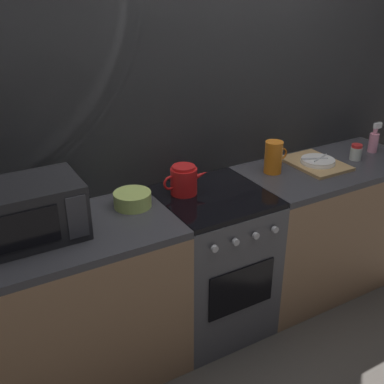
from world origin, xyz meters
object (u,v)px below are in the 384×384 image
kettle (184,180)px  stove_unit (212,262)px  dish_pile (316,163)px  spice_jar (356,152)px  microwave (31,210)px  pitcher (274,157)px  mixing_bowl (132,199)px  spray_bottle (374,141)px

kettle → stove_unit: bearing=-37.4°
dish_pile → spice_jar: (0.30, -0.05, 0.03)m
kettle → spice_jar: size_ratio=2.71×
microwave → kettle: 0.84m
stove_unit → pitcher: (0.49, 0.09, 0.55)m
mixing_bowl → spice_jar: bearing=-3.9°
stove_unit → pitcher: bearing=10.8°
mixing_bowl → pitcher: bearing=-0.2°
microwave → pitcher: bearing=2.0°
microwave → mixing_bowl: size_ratio=2.30×
microwave → spray_bottle: 2.29m
pitcher → spice_jar: bearing=-9.4°
spray_bottle → mixing_bowl: bearing=178.1°
kettle → dish_pile: size_ratio=0.71×
microwave → kettle: bearing=4.1°
stove_unit → dish_pile: bearing=3.2°
stove_unit → spice_jar: 1.21m
stove_unit → spice_jar: size_ratio=8.57×
kettle → pitcher: 0.62m
stove_unit → spray_bottle: (1.32, 0.04, 0.53)m
kettle → pitcher: size_ratio=1.42×
stove_unit → mixing_bowl: mixing_bowl is taller
pitcher → dish_pile: bearing=-8.8°
dish_pile → spray_bottle: spray_bottle is taller
microwave → spice_jar: bearing=-1.4°
microwave → dish_pile: (1.78, 0.00, -0.12)m
pitcher → microwave: bearing=-178.0°
spice_jar → pitcher: bearing=170.6°
spray_bottle → microwave: bearing=179.9°
mixing_bowl → pitcher: (0.94, -0.00, 0.06)m
microwave → mixing_bowl: bearing=6.0°
mixing_bowl → pitcher: size_ratio=1.00×
stove_unit → spice_jar: (1.10, -0.01, 0.50)m
microwave → dish_pile: bearing=0.1°
stove_unit → pitcher: size_ratio=4.50×
stove_unit → microwave: bearing=177.5°
pitcher → kettle: bearing=179.3°
mixing_bowl → dish_pile: 1.25m
mixing_bowl → spice_jar: (1.55, -0.11, 0.01)m
stove_unit → spray_bottle: 1.42m
kettle → pitcher: pitcher is taller
dish_pile → spray_bottle: 0.52m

